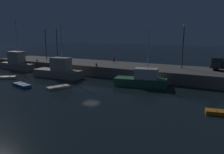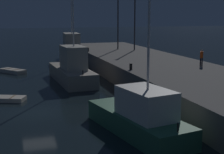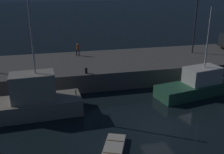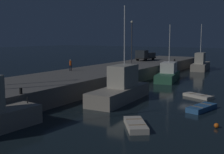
% 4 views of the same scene
% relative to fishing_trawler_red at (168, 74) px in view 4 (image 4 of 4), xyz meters
% --- Properties ---
extents(ground_plane, '(320.00, 320.00, 0.00)m').
position_rel_fishing_trawler_red_xyz_m(ground_plane, '(-6.65, -5.67, -1.15)').
color(ground_plane, black).
extents(pier_quay, '(72.04, 10.67, 2.11)m').
position_rel_fishing_trawler_red_xyz_m(pier_quay, '(-6.65, 8.39, -0.09)').
color(pier_quay, '#5B5956').
rests_on(pier_quay, ground).
extents(fishing_trawler_red, '(9.06, 4.43, 9.37)m').
position_rel_fishing_trawler_red_xyz_m(fishing_trawler_red, '(0.00, 0.00, 0.00)').
color(fishing_trawler_red, '#2D6647').
rests_on(fishing_trawler_red, ground).
extents(fishing_boat_blue, '(11.09, 4.34, 10.07)m').
position_rel_fishing_trawler_red_xyz_m(fishing_boat_blue, '(19.29, -0.30, 0.11)').
color(fishing_boat_blue, gray).
rests_on(fishing_boat_blue, ground).
extents(fishing_boat_white, '(10.47, 3.69, 10.87)m').
position_rel_fishing_trawler_red_xyz_m(fishing_boat_white, '(-17.66, -0.96, 0.24)').
color(fishing_boat_white, gray).
rests_on(fishing_boat_white, ground).
extents(dinghy_orange_near, '(3.89, 3.43, 0.51)m').
position_rel_fishing_trawler_red_xyz_m(dinghy_orange_near, '(-25.93, -7.14, -0.91)').
color(dinghy_orange_near, beige).
rests_on(dinghy_orange_near, ground).
extents(dinghy_red_small, '(4.09, 2.26, 0.54)m').
position_rel_fishing_trawler_red_xyz_m(dinghy_red_small, '(-17.42, -10.22, -0.90)').
color(dinghy_red_small, '#2D6099').
rests_on(dinghy_red_small, ground).
extents(rowboat_blue_far, '(2.67, 3.86, 0.40)m').
position_rel_fishing_trawler_red_xyz_m(rowboat_blue_far, '(-11.28, -8.17, -0.96)').
color(rowboat_blue_far, beige).
rests_on(rowboat_blue_far, ground).
extents(mooring_buoy_near, '(0.41, 0.41, 0.41)m').
position_rel_fishing_trawler_red_xyz_m(mooring_buoy_near, '(-22.55, -12.75, -0.94)').
color(mooring_buoy_near, orange).
rests_on(mooring_buoy_near, ground).
extents(lamp_post_central, '(0.44, 0.44, 8.31)m').
position_rel_fishing_trawler_red_xyz_m(lamp_post_central, '(4.52, 9.36, 5.80)').
color(lamp_post_central, '#38383D').
rests_on(lamp_post_central, pier_quay).
extents(utility_truck, '(5.60, 2.76, 2.33)m').
position_rel_fishing_trawler_red_xyz_m(utility_truck, '(12.10, 10.00, 2.13)').
color(utility_truck, black).
rests_on(utility_truck, pier_quay).
extents(dockworker, '(0.46, 0.33, 1.74)m').
position_rel_fishing_trawler_red_xyz_m(dockworker, '(-11.65, 11.46, 1.96)').
color(dockworker, black).
rests_on(dockworker, pier_quay).
extents(bollard_west, '(0.28, 0.28, 0.62)m').
position_rel_fishing_trawler_red_xyz_m(bollard_west, '(-11.58, 3.67, 1.27)').
color(bollard_west, black).
rests_on(bollard_west, pier_quay).
extents(bollard_central, '(0.28, 0.28, 0.58)m').
position_rel_fishing_trawler_red_xyz_m(bollard_central, '(-28.45, 3.39, 1.25)').
color(bollard_central, black).
rests_on(bollard_central, pier_quay).
extents(bollard_east, '(0.28, 0.28, 0.48)m').
position_rel_fishing_trawler_red_xyz_m(bollard_east, '(13.98, 3.86, 1.20)').
color(bollard_east, black).
rests_on(bollard_east, pier_quay).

